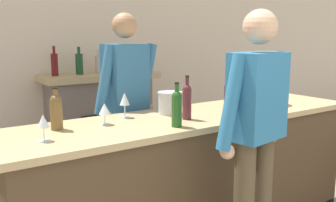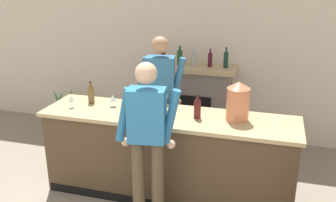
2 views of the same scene
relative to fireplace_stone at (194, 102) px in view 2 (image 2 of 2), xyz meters
The scene contains 15 objects.
wall_back_panel 0.81m from the fireplace_stone, 68.51° to the left, with size 12.00×0.07×2.75m.
bar_counter 1.66m from the fireplace_stone, 88.12° to the right, with size 2.94×0.74×1.02m.
fireplace_stone is the anchor object (origin of this frame).
potted_plant_corner 2.20m from the fireplace_stone, behind, with size 0.36×0.44×0.76m.
person_customer 2.32m from the fireplace_stone, 89.28° to the right, with size 0.65×0.35×1.78m.
person_bartender 1.14m from the fireplace_stone, 101.71° to the right, with size 0.65×0.36×1.81m.
copper_dispenser 1.90m from the fireplace_stone, 62.69° to the right, with size 0.25×0.29×0.44m.
ice_bucket_steel 1.60m from the fireplace_stone, 93.30° to the right, with size 0.19×0.19×0.17m.
wine_bottle_rose_blush 1.88m from the fireplace_stone, 122.51° to the right, with size 0.08×0.08×0.28m.
wine_bottle_riesling_slim 1.83m from the fireplace_stone, 93.12° to the right, with size 0.07×0.07×0.32m.
wine_bottle_port_short 1.98m from the fireplace_stone, 98.53° to the right, with size 0.07×0.07×0.30m.
wine_bottle_burgundy_dark 1.79m from the fireplace_stone, 76.63° to the right, with size 0.08×0.08×0.28m.
wine_glass_near_bucket 1.77m from the fireplace_stone, 112.69° to the right, with size 0.08×0.08×0.15m.
wine_glass_by_dispenser 1.60m from the fireplace_stone, 106.90° to the right, with size 0.07×0.07×0.19m.
wine_glass_front_right 2.13m from the fireplace_stone, 122.63° to the right, with size 0.07×0.07×0.16m.
Camera 2 is at (1.05, -1.43, 2.56)m, focal length 40.00 mm.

